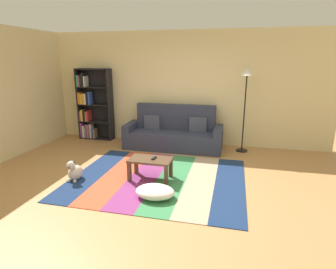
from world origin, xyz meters
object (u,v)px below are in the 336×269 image
(bookshelf, at_px, (92,107))
(dog, at_px, (75,171))
(standing_lamp, at_px, (246,83))
(pouf, at_px, (155,192))
(coffee_table, at_px, (150,163))
(tv_remote, at_px, (154,158))
(couch, at_px, (174,134))

(bookshelf, height_order, dog, bookshelf)
(standing_lamp, bearing_deg, pouf, -116.59)
(bookshelf, bearing_deg, dog, -68.56)
(coffee_table, distance_m, dog, 1.32)
(standing_lamp, relative_size, tv_remote, 12.28)
(coffee_table, bearing_deg, standing_lamp, 51.39)
(bookshelf, height_order, standing_lamp, standing_lamp)
(coffee_table, bearing_deg, bookshelf, 136.13)
(tv_remote, bearing_deg, coffee_table, -162.21)
(bookshelf, distance_m, coffee_table, 3.17)
(bookshelf, distance_m, tv_remote, 3.19)
(dog, xyz_separation_m, tv_remote, (1.33, 0.35, 0.23))
(bookshelf, distance_m, dog, 2.78)
(pouf, bearing_deg, standing_lamp, 63.41)
(pouf, distance_m, standing_lamp, 3.26)
(couch, height_order, dog, couch)
(standing_lamp, bearing_deg, bookshelf, 177.20)
(couch, xyz_separation_m, coffee_table, (-0.00, -1.88, -0.03))
(coffee_table, xyz_separation_m, pouf, (0.27, -0.64, -0.20))
(coffee_table, relative_size, tv_remote, 4.86)
(standing_lamp, xyz_separation_m, tv_remote, (-1.51, -1.96, -1.15))
(couch, relative_size, coffee_table, 3.10)
(coffee_table, xyz_separation_m, standing_lamp, (1.58, 1.97, 1.23))
(bookshelf, xyz_separation_m, pouf, (2.52, -2.80, -0.75))
(pouf, xyz_separation_m, dog, (-1.53, 0.30, 0.06))
(pouf, height_order, standing_lamp, standing_lamp)
(bookshelf, relative_size, pouf, 3.05)
(pouf, relative_size, dog, 1.50)
(standing_lamp, bearing_deg, coffee_table, -128.61)
(dog, relative_size, standing_lamp, 0.22)
(dog, bearing_deg, tv_remote, 14.95)
(dog, bearing_deg, pouf, -11.02)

